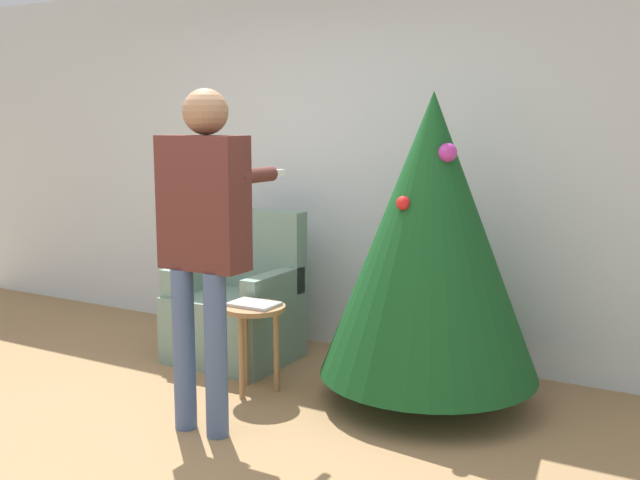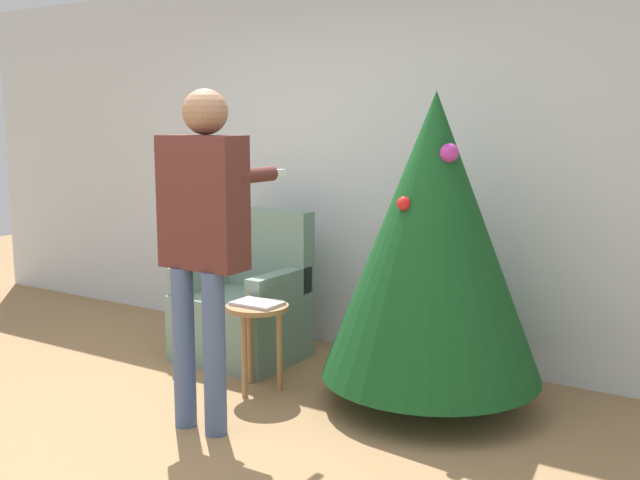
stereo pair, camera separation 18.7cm
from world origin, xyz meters
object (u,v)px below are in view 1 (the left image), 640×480
(armchair, at_px, (238,309))
(side_stool, at_px, (254,322))
(christmas_tree, at_px, (431,236))
(person_standing, at_px, (204,226))

(armchair, bearing_deg, side_stool, -45.49)
(christmas_tree, bearing_deg, side_stool, -159.97)
(person_standing, bearing_deg, armchair, 118.38)
(christmas_tree, height_order, person_standing, christmas_tree)
(armchair, distance_m, person_standing, 1.45)
(armchair, bearing_deg, person_standing, -61.62)
(christmas_tree, height_order, side_stool, christmas_tree)
(armchair, xyz_separation_m, side_stool, (0.48, -0.49, 0.09))
(armchair, height_order, person_standing, person_standing)
(christmas_tree, bearing_deg, person_standing, -133.10)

